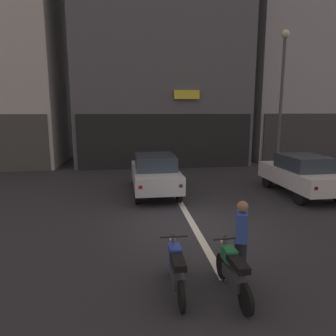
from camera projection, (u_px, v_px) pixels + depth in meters
name	position (u px, v px, depth m)	size (l,w,h in m)	color
ground_plane	(194.00, 226.00, 9.14)	(120.00, 120.00, 0.00)	#2B2B30
lane_centre_line	(168.00, 181.00, 14.99)	(0.20, 18.00, 0.01)	silver
building_mid_block	(157.00, 40.00, 21.60)	(10.66, 9.89, 16.55)	#56565B
building_far_right	(313.00, 20.00, 22.72)	(10.56, 7.72, 20.07)	#9E9EA3
car_silver_crossing_near	(155.00, 173.00, 12.53)	(1.84, 4.13, 1.64)	black
car_white_parked_kerbside	(302.00, 174.00, 12.36)	(1.85, 4.14, 1.64)	black
street_lamp	(282.00, 92.00, 14.27)	(0.36, 0.36, 6.97)	#47474C
motorcycle_blue_row_leftmost	(176.00, 269.00, 5.76)	(0.55, 1.67, 0.98)	black
motorcycle_green_row_left_mid	(233.00, 271.00, 5.67)	(0.55, 1.67, 0.98)	black
person_by_motorcycles	(241.00, 241.00, 6.03)	(0.33, 0.41, 1.67)	#23232D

